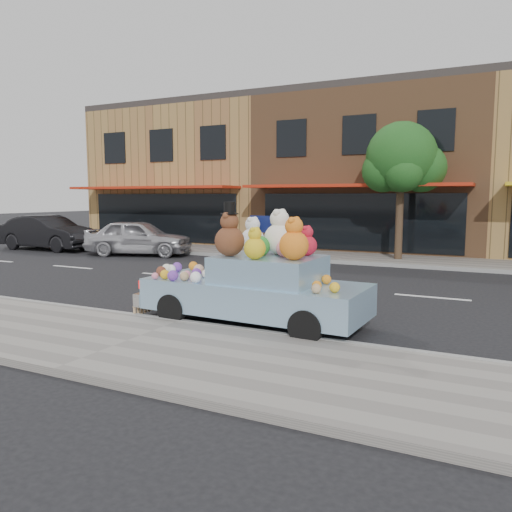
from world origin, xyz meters
The scene contains 11 objects.
ground centered at (0.00, 0.00, 0.00)m, with size 120.00×120.00×0.00m, color black.
near_sidewalk centered at (0.00, -6.50, 0.06)m, with size 60.00×3.00×0.12m, color gray.
far_sidewalk centered at (0.00, 6.50, 0.06)m, with size 60.00×3.00×0.12m, color gray.
near_kerb centered at (0.00, -5.00, 0.07)m, with size 60.00×0.12×0.13m, color gray.
far_kerb centered at (0.00, 5.00, 0.07)m, with size 60.00×0.12×0.13m, color gray.
storefront_left centered at (-10.00, 11.97, 3.64)m, with size 10.00×9.80×7.30m.
storefront_mid centered at (0.00, 11.97, 3.64)m, with size 10.00×9.80×7.30m.
street_tree centered at (2.03, 6.55, 3.69)m, with size 3.00×2.70×5.22m.
car_silver centered at (-8.23, 3.90, 0.76)m, with size 1.78×4.43×1.51m, color #BCBCC1.
car_dark centered at (-13.43, 3.77, 0.80)m, with size 1.69×4.84×1.59m, color black.
art_car centered at (1.25, -4.22, 0.82)m, with size 4.56×1.95×2.37m.
Camera 1 is at (5.40, -12.72, 2.47)m, focal length 35.00 mm.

